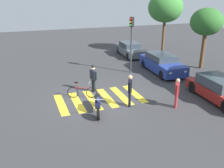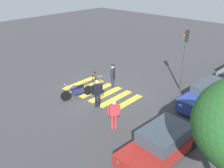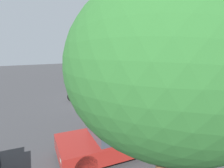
{
  "view_description": "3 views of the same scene",
  "coord_description": "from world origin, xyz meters",
  "px_view_note": "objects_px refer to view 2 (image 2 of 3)",
  "views": [
    {
      "loc": [
        12.57,
        -3.91,
        5.81
      ],
      "look_at": [
        0.07,
        0.74,
        0.85
      ],
      "focal_mm": 39.4,
      "sensor_mm": 36.0,
      "label": 1
    },
    {
      "loc": [
        10.51,
        10.7,
        7.6
      ],
      "look_at": [
        0.08,
        1.1,
        1.0
      ],
      "focal_mm": 39.23,
      "sensor_mm": 36.0,
      "label": 2
    },
    {
      "loc": [
        5.75,
        12.0,
        3.91
      ],
      "look_at": [
        -0.12,
        0.63,
        1.29
      ],
      "focal_mm": 30.27,
      "sensor_mm": 36.0,
      "label": 3
    }
  ],
  "objects_px": {
    "pedestrian_bystander": "(114,113)",
    "car_blue_hatchback": "(210,95)",
    "officer_on_foot": "(97,92)",
    "officer_by_motorcycle": "(113,74)",
    "police_motorcycle": "(77,91)",
    "traffic_light_pole": "(185,51)",
    "leaning_bicycle": "(97,81)",
    "car_maroon_wagon": "(162,142)"
  },
  "relations": [
    {
      "from": "officer_by_motorcycle",
      "to": "car_maroon_wagon",
      "type": "height_order",
      "value": "officer_by_motorcycle"
    },
    {
      "from": "pedestrian_bystander",
      "to": "traffic_light_pole",
      "type": "relative_size",
      "value": 0.39
    },
    {
      "from": "car_maroon_wagon",
      "to": "traffic_light_pole",
      "type": "distance_m",
      "value": 7.4
    },
    {
      "from": "police_motorcycle",
      "to": "officer_on_foot",
      "type": "xyz_separation_m",
      "value": [
        -0.06,
        1.83,
        0.57
      ]
    },
    {
      "from": "officer_on_foot",
      "to": "officer_by_motorcycle",
      "type": "bearing_deg",
      "value": -155.63
    },
    {
      "from": "leaning_bicycle",
      "to": "pedestrian_bystander",
      "type": "relative_size",
      "value": 1.0
    },
    {
      "from": "pedestrian_bystander",
      "to": "car_blue_hatchback",
      "type": "relative_size",
      "value": 0.35
    },
    {
      "from": "car_blue_hatchback",
      "to": "leaning_bicycle",
      "type": "bearing_deg",
      "value": -68.39
    },
    {
      "from": "police_motorcycle",
      "to": "pedestrian_bystander",
      "type": "xyz_separation_m",
      "value": [
        0.94,
        4.09,
        0.47
      ]
    },
    {
      "from": "police_motorcycle",
      "to": "officer_by_motorcycle",
      "type": "height_order",
      "value": "officer_by_motorcycle"
    },
    {
      "from": "police_motorcycle",
      "to": "pedestrian_bystander",
      "type": "distance_m",
      "value": 4.23
    },
    {
      "from": "officer_by_motorcycle",
      "to": "car_blue_hatchback",
      "type": "relative_size",
      "value": 0.37
    },
    {
      "from": "officer_on_foot",
      "to": "traffic_light_pole",
      "type": "distance_m",
      "value": 6.36
    },
    {
      "from": "officer_on_foot",
      "to": "pedestrian_bystander",
      "type": "bearing_deg",
      "value": 66.14
    },
    {
      "from": "officer_on_foot",
      "to": "car_blue_hatchback",
      "type": "height_order",
      "value": "officer_on_foot"
    },
    {
      "from": "leaning_bicycle",
      "to": "officer_by_motorcycle",
      "type": "bearing_deg",
      "value": 126.64
    },
    {
      "from": "car_blue_hatchback",
      "to": "car_maroon_wagon",
      "type": "distance_m",
      "value": 5.85
    },
    {
      "from": "police_motorcycle",
      "to": "officer_on_foot",
      "type": "distance_m",
      "value": 1.92
    },
    {
      "from": "pedestrian_bystander",
      "to": "traffic_light_pole",
      "type": "bearing_deg",
      "value": 177.35
    },
    {
      "from": "police_motorcycle",
      "to": "leaning_bicycle",
      "type": "relative_size",
      "value": 1.33
    },
    {
      "from": "officer_on_foot",
      "to": "pedestrian_bystander",
      "type": "height_order",
      "value": "officer_on_foot"
    },
    {
      "from": "pedestrian_bystander",
      "to": "car_maroon_wagon",
      "type": "height_order",
      "value": "pedestrian_bystander"
    },
    {
      "from": "officer_by_motorcycle",
      "to": "traffic_light_pole",
      "type": "distance_m",
      "value": 5.07
    },
    {
      "from": "police_motorcycle",
      "to": "pedestrian_bystander",
      "type": "bearing_deg",
      "value": 77.08
    },
    {
      "from": "pedestrian_bystander",
      "to": "car_maroon_wagon",
      "type": "xyz_separation_m",
      "value": [
        0.03,
        2.92,
        -0.29
      ]
    },
    {
      "from": "police_motorcycle",
      "to": "traffic_light_pole",
      "type": "xyz_separation_m",
      "value": [
        -5.6,
        4.4,
        2.35
      ]
    },
    {
      "from": "police_motorcycle",
      "to": "traffic_light_pole",
      "type": "relative_size",
      "value": 0.53
    },
    {
      "from": "car_blue_hatchback",
      "to": "car_maroon_wagon",
      "type": "xyz_separation_m",
      "value": [
        5.84,
        0.29,
        -0.05
      ]
    },
    {
      "from": "leaning_bicycle",
      "to": "car_maroon_wagon",
      "type": "relative_size",
      "value": 0.37
    },
    {
      "from": "police_motorcycle",
      "to": "leaning_bicycle",
      "type": "bearing_deg",
      "value": -171.51
    },
    {
      "from": "pedestrian_bystander",
      "to": "car_blue_hatchback",
      "type": "bearing_deg",
      "value": 155.66
    },
    {
      "from": "leaning_bicycle",
      "to": "traffic_light_pole",
      "type": "bearing_deg",
      "value": 126.7
    },
    {
      "from": "officer_on_foot",
      "to": "car_maroon_wagon",
      "type": "xyz_separation_m",
      "value": [
        1.03,
        5.19,
        -0.39
      ]
    },
    {
      "from": "police_motorcycle",
      "to": "officer_on_foot",
      "type": "bearing_deg",
      "value": 91.98
    },
    {
      "from": "car_blue_hatchback",
      "to": "traffic_light_pole",
      "type": "relative_size",
      "value": 1.13
    },
    {
      "from": "traffic_light_pole",
      "to": "officer_by_motorcycle",
      "type": "bearing_deg",
      "value": -53.28
    },
    {
      "from": "pedestrian_bystander",
      "to": "car_maroon_wagon",
      "type": "distance_m",
      "value": 2.94
    },
    {
      "from": "officer_on_foot",
      "to": "officer_by_motorcycle",
      "type": "xyz_separation_m",
      "value": [
        -2.71,
        -1.23,
        -0.03
      ]
    },
    {
      "from": "car_blue_hatchback",
      "to": "traffic_light_pole",
      "type": "bearing_deg",
      "value": -107.23
    },
    {
      "from": "pedestrian_bystander",
      "to": "car_blue_hatchback",
      "type": "height_order",
      "value": "pedestrian_bystander"
    },
    {
      "from": "traffic_light_pole",
      "to": "car_maroon_wagon",
      "type": "bearing_deg",
      "value": 21.75
    },
    {
      "from": "officer_by_motorcycle",
      "to": "car_blue_hatchback",
      "type": "distance_m",
      "value": 6.48
    }
  ]
}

